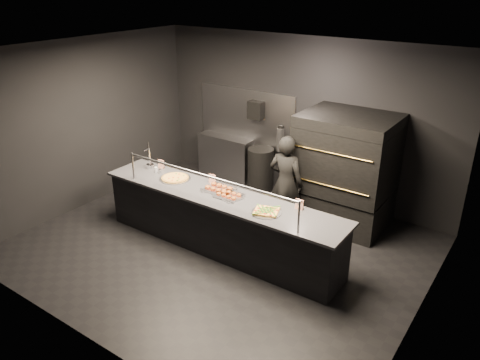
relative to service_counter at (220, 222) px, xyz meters
The scene contains 15 objects.
room 1.03m from the service_counter, 115.57° to the left, with size 6.04×6.00×3.00m.
service_counter is the anchor object (origin of this frame).
pizza_oven 2.30m from the service_counter, 57.73° to the left, with size 1.50×1.23×1.91m.
prep_shelf 2.82m from the service_counter, 124.59° to the left, with size 1.20×0.35×0.90m, color #99999E.
towel_dispenser 2.78m from the service_counter, 110.63° to the left, with size 0.30×0.20×0.35m, color black.
fire_extinguisher 2.50m from the service_counter, 98.30° to the left, with size 0.14×0.14×0.51m.
beer_tap 1.72m from the service_counter, behind, with size 0.13×0.19×0.50m.
round_pizza 1.06m from the service_counter, behind, with size 0.51×0.51×0.03m.
slider_tray_a 0.51m from the service_counter, 128.89° to the left, with size 0.51×0.42×0.07m.
slider_tray_b 0.51m from the service_counter, 11.92° to the left, with size 0.47×0.40×0.06m.
square_pizza 1.01m from the service_counter, ahead, with size 0.42×0.42×0.05m.
condiment_jar 1.46m from the service_counter, behind, with size 0.14×0.05×0.09m.
tent_cards 0.63m from the service_counter, 125.06° to the left, with size 2.78×0.04×0.15m.
trash_bin 2.32m from the service_counter, 106.83° to the left, with size 0.51×0.51×0.85m, color black.
worker 1.31m from the service_counter, 67.42° to the left, with size 0.60×0.39×1.63m, color black.
Camera 1 is at (3.88, -5.02, 3.96)m, focal length 35.00 mm.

